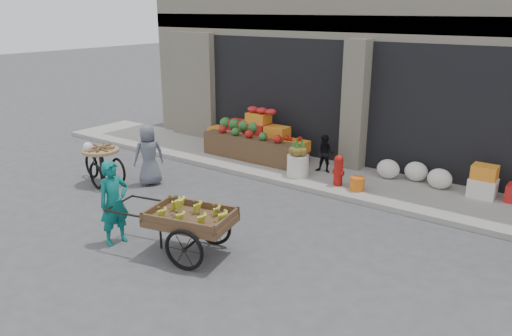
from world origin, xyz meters
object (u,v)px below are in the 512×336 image
Objects in this scene: tricycle_cart at (101,160)px; seated_person at (325,154)px; pineapple_bin at (298,165)px; orange_bucket at (357,184)px; vendor_woman at (114,203)px; vendor_grey at (149,155)px; banana_cart at (188,215)px; fire_hydrant at (338,169)px.

seated_person is at bearing 51.72° from tricycle_cart.
tricycle_cart is at bearing -141.11° from pineapple_bin.
pineapple_bin reaches higher than orange_bucket.
tricycle_cart is (-2.79, 1.85, -0.19)m from vendor_woman.
pineapple_bin is 1.62× the size of orange_bucket.
pineapple_bin is 1.61m from orange_bucket.
vendor_woman reaches higher than vendor_grey.
orange_bucket is 0.22× the size of tricycle_cart.
tricycle_cart is 1.15m from vendor_grey.
banana_cart reaches higher than pineapple_bin.
vendor_grey is (-3.75, -2.25, 0.21)m from fire_hydrant.
pineapple_bin is 0.36× the size of tricycle_cart.
orange_bucket is (0.50, -0.05, -0.23)m from fire_hydrant.
vendor_grey reaches higher than orange_bucket.
seated_person is (0.40, 0.60, 0.21)m from pineapple_bin.
seated_person is (-0.70, 0.65, 0.08)m from fire_hydrant.
pineapple_bin is 0.36× the size of vendor_grey.
vendor_woman reaches higher than tricycle_cart.
vendor_woman reaches higher than seated_person.
seated_person is (-1.20, 0.70, 0.31)m from orange_bucket.
vendor_woman reaches higher than fire_hydrant.
fire_hydrant is 0.28× the size of banana_cart.
orange_bucket is at bearing -3.58° from pineapple_bin.
banana_cart is 3.78m from vendor_grey.
banana_cart is at bearing -104.17° from orange_bucket.
seated_person is at bearing 137.12° from fire_hydrant.
banana_cart is at bearing -62.14° from vendor_woman.
fire_hydrant is at bearing -2.60° from pineapple_bin.
seated_person reaches higher than fire_hydrant.
banana_cart is 1.41m from vendor_woman.
orange_bucket is 5.27m from vendor_woman.
vendor_woman is 3.35m from tricycle_cart.
banana_cart is (-1.07, -4.24, 0.45)m from orange_bucket.
orange_bucket is at bearing -16.87° from vendor_woman.
vendor_woman is (-1.92, -4.71, 0.25)m from fire_hydrant.
banana_cart is (0.53, -4.34, 0.35)m from pineapple_bin.
vendor_grey reaches higher than banana_cart.
vendor_grey is at bearing 47.23° from vendor_woman.
fire_hydrant is 0.96m from seated_person.
fire_hydrant is 0.47× the size of vendor_woman.
fire_hydrant is at bearing -11.61° from vendor_woman.
fire_hydrant is 5.09m from vendor_woman.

